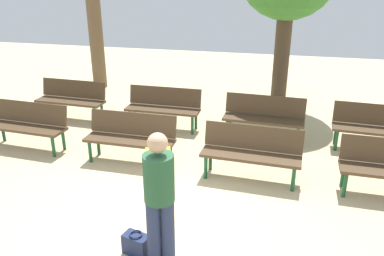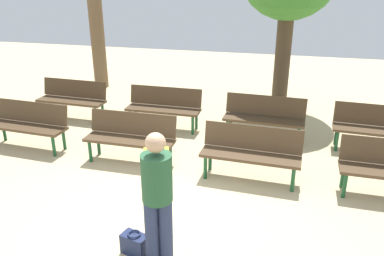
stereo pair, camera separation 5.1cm
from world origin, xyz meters
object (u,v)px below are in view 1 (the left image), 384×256
Objects in this scene: bench_r0_c1 at (131,135)px; bench_r0_c2 at (251,150)px; bench_r1_c2 at (264,115)px; bench_r1_c3 at (377,125)px; bench_r1_c0 at (72,97)px; visitor_with_backpack at (159,191)px; bench_r1_c1 at (164,105)px; tree_1 at (95,30)px; handbag at (136,244)px; bench_r0_c0 at (27,123)px.

bench_r0_c2 is at bearing -2.83° from bench_r0_c1.
bench_r0_c1 is 2.72m from bench_r1_c2.
bench_r1_c2 is 2.11m from bench_r1_c3.
bench_r1_c2 is at bearing 0.32° from bench_r1_c0.
bench_r1_c1 is at bearing -91.94° from visitor_with_backpack.
bench_r1_c2 is 5.77m from tree_1.
bench_r1_c2 is at bearing 35.97° from bench_r0_c1.
handbag is at bearing -114.91° from bench_r0_c2.
tree_1 is at bearing -77.79° from visitor_with_backpack.
tree_1 reaches higher than visitor_with_backpack.
bench_r0_c0 and bench_r1_c1 have the same top height.
bench_r1_c0 is 0.49× the size of tree_1.
bench_r1_c0 is at bearing 178.97° from bench_r1_c1.
bench_r1_c1 is at bearing 0.95° from bench_r1_c0.
bench_r0_c1 is at bearing 0.93° from bench_r0_c0.
bench_r0_c2 is 2.42m from visitor_with_backpack.
bench_r0_c1 and bench_r1_c2 have the same top height.
bench_r0_c1 reaches higher than handbag.
visitor_with_backpack is at bearing -100.23° from bench_r1_c2.
bench_r1_c1 is 4.51× the size of handbag.
visitor_with_backpack is (1.31, -2.36, 0.43)m from bench_r0_c1.
bench_r1_c3 is (6.48, -0.24, 0.00)m from bench_r1_c0.
bench_r0_c1 is 2.14m from bench_r0_c2.
bench_r1_c1 reaches higher than handbag.
handbag is (0.98, -2.33, -0.37)m from bench_r0_c1.
bench_r0_c0 is 4.42m from tree_1.
bench_r0_c1 is 0.99× the size of bench_r1_c2.
visitor_with_backpack is at bearing -72.52° from bench_r1_c1.
visitor_with_backpack reaches higher than handbag.
bench_r1_c3 is 4.57× the size of handbag.
bench_r0_c1 is at bearing -79.89° from visitor_with_backpack.
bench_r1_c1 is at bearing 179.96° from bench_r1_c2.
visitor_with_backpack is at bearing -58.94° from tree_1.
bench_r1_c1 is 4.25m from visitor_with_backpack.
tree_1 reaches higher than bench_r0_c1.
tree_1 reaches higher than bench_r0_c0.
bench_r0_c0 is 4.29m from bench_r0_c2.
bench_r1_c0 reaches higher than handbag.
bench_r1_c0 and bench_r1_c1 have the same top height.
bench_r0_c1 is 2.55m from handbag.
tree_1 is at bearing 105.03° from bench_r1_c0.
handbag is at bearing -104.83° from bench_r1_c2.
bench_r0_c1 is 1.00× the size of bench_r1_c1.
bench_r0_c1 is at bearing -36.56° from bench_r1_c0.
handbag is (3.70, -6.65, -1.53)m from tree_1.
visitor_with_backpack reaches higher than bench_r0_c0.
bench_r1_c2 is at bearing -2.32° from bench_r1_c1.
bench_r0_c0 is at bearing -143.85° from bench_r1_c1.
visitor_with_backpack is (3.45, -2.46, 0.43)m from bench_r0_c0.
bench_r1_c3 is 0.99× the size of visitor_with_backpack.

